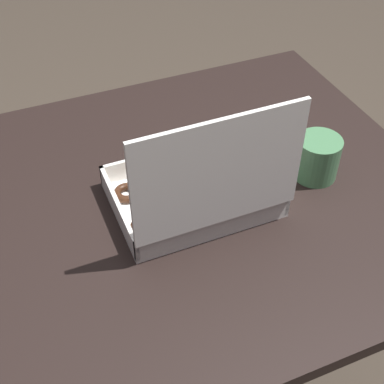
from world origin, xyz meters
TOP-DOWN VIEW (x-y plane):
  - ground_plane at (0.00, 0.00)m, footprint 8.00×8.00m
  - dining_table at (0.00, 0.00)m, footprint 0.96×0.85m
  - donut_box at (0.01, 0.06)m, footprint 0.30×0.23m
  - coffee_mug at (-0.25, 0.05)m, footprint 0.09×0.09m

SIDE VIEW (x-z plane):
  - ground_plane at x=0.00m, z-range 0.00..0.00m
  - dining_table at x=0.00m, z-range 0.26..1.01m
  - coffee_mug at x=-0.25m, z-range 0.75..0.84m
  - donut_box at x=0.01m, z-range 0.68..0.94m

